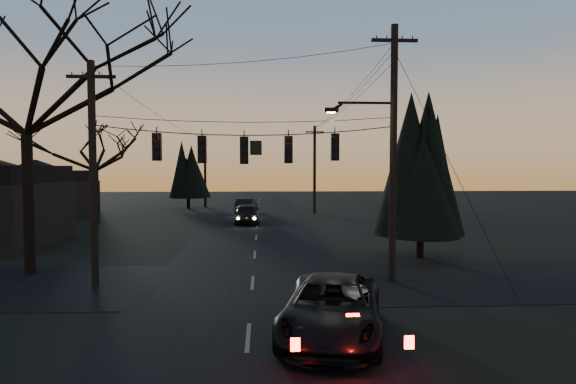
{
  "coord_description": "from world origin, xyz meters",
  "views": [
    {
      "loc": [
        0.37,
        -8.54,
        4.53
      ],
      "look_at": [
        1.29,
        8.33,
        3.64
      ],
      "focal_mm": 30.0,
      "sensor_mm": 36.0,
      "label": 1
    }
  ],
  "objects": [
    {
      "name": "house_left_far",
      "position": [
        -20.0,
        36.0,
        2.6
      ],
      "size": [
        9.0,
        7.0,
        5.2
      ],
      "color": "black",
      "rests_on": "ground"
    },
    {
      "name": "bare_tree_left",
      "position": [
        -9.4,
        12.09,
        8.23
      ],
      "size": [
        10.38,
        10.38,
        11.77
      ],
      "color": "black",
      "rests_on": "ground"
    },
    {
      "name": "bare_tree_dist",
      "position": [
        -12.61,
        29.77,
        5.91
      ],
      "size": [
        7.33,
        7.33,
        8.46
      ],
      "color": "black",
      "rests_on": "ground"
    },
    {
      "name": "main_road",
      "position": [
        0.0,
        20.0,
        0.01
      ],
      "size": [
        8.0,
        120.0,
        0.02
      ],
      "primitive_type": "cube",
      "color": "black",
      "rests_on": "ground"
    },
    {
      "name": "evergreen_right",
      "position": [
        8.25,
        14.85,
        4.83
      ],
      "size": [
        3.9,
        3.9,
        8.48
      ],
      "color": "black",
      "rests_on": "ground"
    },
    {
      "name": "utility_pole_left",
      "position": [
        -6.0,
        10.0,
        0.0
      ],
      "size": [
        1.8,
        0.3,
        8.5
      ],
      "primitive_type": null,
      "color": "black",
      "rests_on": "ground"
    },
    {
      "name": "cross_road",
      "position": [
        0.0,
        10.0,
        0.01
      ],
      "size": [
        60.0,
        7.0,
        0.02
      ],
      "primitive_type": "cube",
      "color": "black",
      "rests_on": "ground"
    },
    {
      "name": "span_signal_assembly",
      "position": [
        -0.24,
        10.0,
        5.23
      ],
      "size": [
        11.5,
        0.44,
        1.61
      ],
      "color": "black",
      "rests_on": "ground"
    },
    {
      "name": "evergreen_dist",
      "position": [
        -7.62,
        44.13,
        3.83
      ],
      "size": [
        3.9,
        3.9,
        6.48
      ],
      "color": "black",
      "rests_on": "ground"
    },
    {
      "name": "sedan_oncoming_b",
      "position": [
        -1.07,
        37.45,
        0.76
      ],
      "size": [
        2.21,
        4.77,
        1.51
      ],
      "primitive_type": "imported",
      "rotation": [
        0.0,
        0.0,
        3.01
      ],
      "color": "black",
      "rests_on": "ground"
    },
    {
      "name": "suv_near",
      "position": [
        2.24,
        3.97,
        0.76
      ],
      "size": [
        3.63,
        5.88,
        1.52
      ],
      "primitive_type": "imported",
      "rotation": [
        0.0,
        0.0,
        -0.21
      ],
      "color": "black",
      "rests_on": "ground"
    },
    {
      "name": "utility_pole_far_r",
      "position": [
        5.5,
        38.0,
        0.0
      ],
      "size": [
        1.8,
        0.3,
        8.5
      ],
      "primitive_type": null,
      "color": "black",
      "rests_on": "ground"
    },
    {
      "name": "utility_pole_right",
      "position": [
        5.5,
        10.0,
        0.0
      ],
      "size": [
        5.0,
        0.3,
        10.0
      ],
      "primitive_type": null,
      "color": "black",
      "rests_on": "ground"
    },
    {
      "name": "sedan_oncoming_a",
      "position": [
        -0.8,
        29.85,
        0.81
      ],
      "size": [
        1.94,
        4.76,
        1.62
      ],
      "primitive_type": "imported",
      "rotation": [
        0.0,
        0.0,
        3.15
      ],
      "color": "black",
      "rests_on": "ground"
    },
    {
      "name": "utility_pole_far_l",
      "position": [
        -6.0,
        46.0,
        0.0
      ],
      "size": [
        0.3,
        0.3,
        8.0
      ],
      "primitive_type": null,
      "color": "black",
      "rests_on": "ground"
    }
  ]
}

